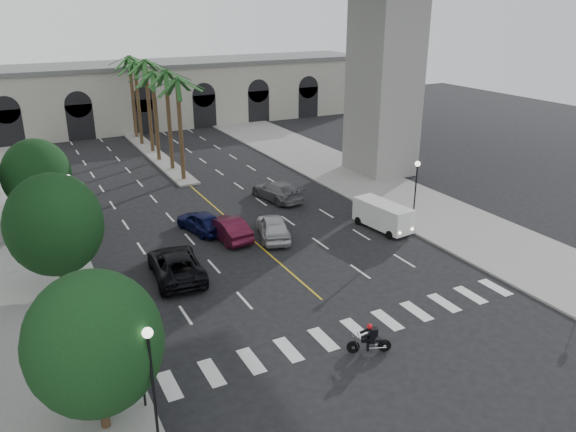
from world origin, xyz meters
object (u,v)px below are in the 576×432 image
object	(u,v)px
lamp_post_left_near	(152,378)
motorcycle_rider	(371,339)
lamp_post_left_far	(72,205)
pedestrian_b	(89,316)
car_c	(176,264)
car_e	(201,222)
car_d	(277,191)
traffic_signal_near	(140,358)
traffic_signal_far	(120,313)
pedestrian_a	(115,332)
car_a	(273,227)
lamp_post_right	(415,189)
cargo_van	(383,215)
car_b	(227,228)

from	to	relation	value
lamp_post_left_near	motorcycle_rider	distance (m)	11.25
lamp_post_left_far	pedestrian_b	distance (m)	11.90
car_c	pedestrian_b	world-z (taller)	pedestrian_b
car_e	car_d	bearing A→B (deg)	-168.76
car_d	pedestrian_b	distance (m)	23.07
car_c	car_e	size ratio (longest dim) A/B	1.32
traffic_signal_near	traffic_signal_far	distance (m)	4.00
traffic_signal_far	pedestrian_b	world-z (taller)	traffic_signal_far
car_c	pedestrian_b	xyz separation A→B (m)	(-5.83, -4.32, 0.28)
car_c	car_d	size ratio (longest dim) A/B	1.09
car_e	pedestrian_a	world-z (taller)	pedestrian_a
traffic_signal_near	car_a	xyz separation A→B (m)	(12.80, 13.96, -1.65)
lamp_post_right	cargo_van	xyz separation A→B (m)	(-1.89, 1.15, -2.08)
motorcycle_rider	car_b	distance (m)	16.38
lamp_post_left_far	cargo_van	distance (m)	22.10
lamp_post_left_near	pedestrian_a	xyz separation A→B (m)	(-0.10, 7.40, -2.22)
traffic_signal_far	car_e	size ratio (longest dim) A/B	0.78
car_d	cargo_van	bearing A→B (deg)	104.00
cargo_van	lamp_post_left_far	bearing A→B (deg)	154.55
lamp_post_left_near	car_a	distance (m)	21.05
pedestrian_b	pedestrian_a	bearing A→B (deg)	-44.34
motorcycle_rider	car_d	bearing A→B (deg)	97.91
lamp_post_left_far	traffic_signal_near	size ratio (longest dim) A/B	1.47
lamp_post_left_far	car_b	xyz separation A→B (m)	(9.90, -3.15, -2.39)
traffic_signal_near	car_b	world-z (taller)	traffic_signal_near
lamp_post_left_far	car_d	bearing A→B (deg)	9.72
car_a	pedestrian_b	bearing A→B (deg)	44.48
car_d	lamp_post_left_near	bearing A→B (deg)	46.35
lamp_post_left_far	car_b	bearing A→B (deg)	-17.64
traffic_signal_near	car_d	bearing A→B (deg)	51.87
car_a	car_d	xyz separation A→B (m)	(3.99, 7.43, -0.04)
motorcycle_rider	car_d	world-z (taller)	car_d
traffic_signal_near	car_b	distance (m)	18.29
lamp_post_right	traffic_signal_far	distance (m)	23.62
car_c	pedestrian_a	size ratio (longest dim) A/B	3.60
lamp_post_left_near	cargo_van	world-z (taller)	lamp_post_left_near
car_b	lamp_post_left_far	bearing A→B (deg)	-22.25
car_a	pedestrian_b	xyz separation A→B (m)	(-13.90, -7.14, 0.28)
car_b	pedestrian_b	bearing A→B (deg)	33.44
lamp_post_left_near	car_e	size ratio (longest dim) A/B	1.14
lamp_post_left_far	pedestrian_a	xyz separation A→B (m)	(-0.10, -13.60, -2.22)
pedestrian_b	car_e	bearing A→B (deg)	68.53
lamp_post_right	car_e	world-z (taller)	lamp_post_right
motorcycle_rider	car_b	size ratio (longest dim) A/B	0.41
motorcycle_rider	cargo_van	size ratio (longest dim) A/B	0.41
lamp_post_left_far	pedestrian_a	world-z (taller)	lamp_post_left_far
car_a	car_e	xyz separation A→B (m)	(-4.24, 3.52, -0.06)
lamp_post_right	car_b	xyz separation A→B (m)	(-12.90, 4.85, -2.39)
lamp_post_left_far	traffic_signal_near	distance (m)	18.51
lamp_post_left_near	lamp_post_right	world-z (taller)	same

